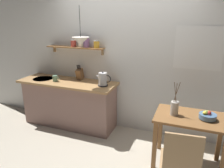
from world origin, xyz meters
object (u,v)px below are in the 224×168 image
knife_block (80,74)px  fruit_bowl (208,116)px  twig_vase (174,108)px  coffee_mug_by_sink (55,78)px  pendant_lamp (81,41)px  dining_chair_near (180,162)px  dining_table (190,126)px  electric_kettle (103,79)px

knife_block → fruit_bowl: bearing=-15.0°
twig_vase → coffee_mug_by_sink: twig_vase is taller
knife_block → pendant_lamp: (0.21, -0.29, 0.65)m
fruit_bowl → pendant_lamp: pendant_lamp is taller
coffee_mug_by_sink → twig_vase: bearing=-9.5°
dining_chair_near → fruit_bowl: bearing=69.8°
dining_table → fruit_bowl: size_ratio=4.35×
dining_chair_near → twig_vase: (-0.16, 0.68, 0.33)m
knife_block → pendant_lamp: size_ratio=0.49×
dining_table → twig_vase: twig_vase is taller
electric_kettle → knife_block: size_ratio=0.89×
dining_chair_near → twig_vase: size_ratio=1.99×
knife_block → coffee_mug_by_sink: knife_block is taller
knife_block → electric_kettle: bearing=-17.8°
dining_table → electric_kettle: (-1.45, 0.40, 0.39)m
knife_block → dining_chair_near: bearing=-33.7°
dining_chair_near → twig_vase: bearing=102.9°
dining_table → pendant_lamp: size_ratio=1.55×
electric_kettle → pendant_lamp: size_ratio=0.43×
coffee_mug_by_sink → pendant_lamp: size_ratio=0.22×
fruit_bowl → twig_vase: twig_vase is taller
fruit_bowl → twig_vase: bearing=-177.3°
fruit_bowl → electric_kettle: bearing=166.0°
dining_table → twig_vase: (-0.22, -0.03, 0.24)m
electric_kettle → coffee_mug_by_sink: bearing=-175.6°
dining_table → twig_vase: 0.33m
electric_kettle → pendant_lamp: pendant_lamp is taller
electric_kettle → knife_block: knife_block is taller
coffee_mug_by_sink → electric_kettle: bearing=4.4°
pendant_lamp → knife_block: bearing=126.6°
twig_vase → electric_kettle: 1.31m
dining_table → dining_chair_near: bearing=-95.3°
dining_table → fruit_bowl: (0.19, -0.01, 0.19)m
dining_chair_near → fruit_bowl: dining_chair_near is taller
dining_table → coffee_mug_by_sink: (-2.37, 0.33, 0.33)m
fruit_bowl → electric_kettle: 1.71m
fruit_bowl → pendant_lamp: (-1.98, 0.30, 0.85)m
fruit_bowl → pendant_lamp: size_ratio=0.36×
dining_table → coffee_mug_by_sink: bearing=172.0°
twig_vase → electric_kettle: twig_vase is taller
dining_table → twig_vase: size_ratio=2.00×
dining_table → pendant_lamp: pendant_lamp is taller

